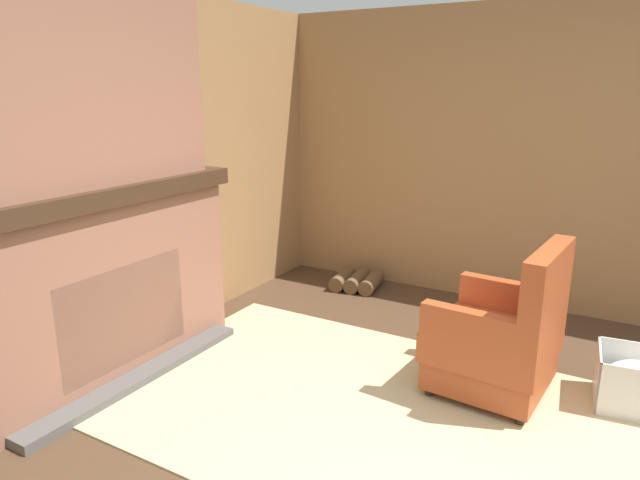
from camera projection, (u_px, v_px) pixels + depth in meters
wood_panel_wall_left at (74, 184)px, 3.55m from camera, size 0.06×5.80×2.49m
wood_panel_wall_back at (586, 163)px, 4.46m from camera, size 5.80×0.09×2.49m
fireplace_hearth at (107, 284)px, 3.61m from camera, size 0.54×1.99×1.25m
chimney_breast at (84, 81)px, 3.29m from camera, size 0.29×1.66×1.22m
area_rug at (410, 421)px, 3.22m from camera, size 3.67×2.01×0.01m
armchair at (500, 340)px, 3.45m from camera, size 0.74×0.76×0.96m
firewood_stack at (357, 280)px, 5.34m from camera, size 0.48×0.47×0.14m
storage_case at (141, 165)px, 3.78m from camera, size 0.16×0.24×0.14m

